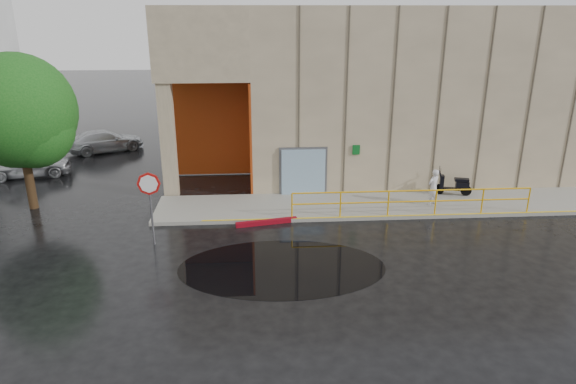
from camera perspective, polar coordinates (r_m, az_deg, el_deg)
name	(u,v)px	position (r m, az deg, el deg)	size (l,w,h in m)	color
ground	(314,257)	(17.33, 2.88, -7.21)	(120.00, 120.00, 0.00)	black
sidewalk	(396,204)	(22.12, 11.88, -1.35)	(20.00, 3.00, 0.15)	gray
building	(389,85)	(27.51, 11.15, 11.63)	(20.00, 10.17, 8.00)	gray
guardrail	(412,202)	(20.77, 13.62, -1.09)	(9.56, 0.06, 1.03)	#F8B20D
person	(433,187)	(22.02, 15.85, 0.53)	(0.56, 0.36, 1.52)	silver
scooter	(454,179)	(23.45, 17.97, 1.34)	(1.64, 0.87, 1.24)	black
stop_sign	(150,193)	(18.06, -15.13, -0.10)	(0.80, 0.10, 2.67)	slate
red_curb	(267,222)	(19.83, -2.40, -3.36)	(2.40, 0.18, 0.18)	maroon
puddle	(282,267)	(16.63, -0.68, -8.38)	(6.66, 4.10, 0.01)	black
car_a	(26,163)	(28.47, -27.07, 2.88)	(1.64, 4.07, 1.39)	#B1B4B9
car_c	(105,141)	(31.92, -19.66, 5.36)	(1.76, 4.32, 1.26)	#B8BCC1
tree_near	(21,115)	(22.91, -27.52, 7.56)	(4.52, 4.52, 6.35)	black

